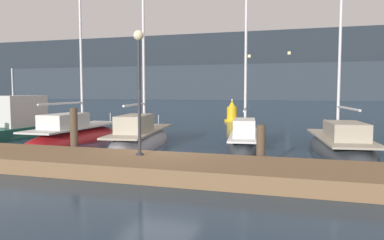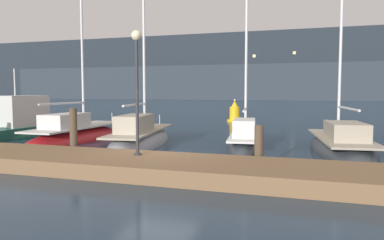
{
  "view_description": "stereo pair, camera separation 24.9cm",
  "coord_description": "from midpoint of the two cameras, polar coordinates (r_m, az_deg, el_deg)",
  "views": [
    {
      "loc": [
        4.8,
        -11.84,
        2.48
      ],
      "look_at": [
        0.0,
        3.81,
        1.2
      ],
      "focal_mm": 35.0,
      "sensor_mm": 36.0,
      "label": 1
    },
    {
      "loc": [
        5.03,
        -11.77,
        2.48
      ],
      "look_at": [
        0.0,
        3.81,
        1.2
      ],
      "focal_mm": 35.0,
      "sensor_mm": 36.0,
      "label": 2
    }
  ],
  "objects": [
    {
      "name": "ground_plane",
      "position": [
        13.03,
        -4.64,
        -6.52
      ],
      "size": [
        400.0,
        400.0,
        0.0
      ],
      "primitive_type": "plane",
      "color": "#1E3347"
    },
    {
      "name": "dock",
      "position": [
        11.56,
        -7.69,
        -6.81
      ],
      "size": [
        27.58,
        2.8,
        0.45
      ],
      "primitive_type": "cube",
      "color": "brown",
      "rests_on": "ground"
    },
    {
      "name": "mooring_pile_1",
      "position": [
        14.6,
        -17.14,
        -1.86
      ],
      "size": [
        0.28,
        0.28,
        1.84
      ],
      "primitive_type": "cylinder",
      "color": "#4C3D2D",
      "rests_on": "ground"
    },
    {
      "name": "mooring_pile_2",
      "position": [
        12.09,
        10.71,
        -4.06
      ],
      "size": [
        0.28,
        0.28,
        1.4
      ],
      "primitive_type": "cylinder",
      "color": "#4C3D2D",
      "rests_on": "ground"
    },
    {
      "name": "motorboat_berth_1",
      "position": [
        22.05,
        -24.87,
        -1.44
      ],
      "size": [
        2.39,
        6.1,
        4.29
      ],
      "color": "#195647",
      "rests_on": "ground"
    },
    {
      "name": "sailboat_berth_2",
      "position": [
        19.44,
        -16.88,
        -2.6
      ],
      "size": [
        2.17,
        7.62,
        11.67
      ],
      "color": "red",
      "rests_on": "ground"
    },
    {
      "name": "sailboat_berth_3",
      "position": [
        17.08,
        -7.41,
        -3.48
      ],
      "size": [
        2.93,
        7.63,
        10.28
      ],
      "color": "gray",
      "rests_on": "ground"
    },
    {
      "name": "sailboat_berth_4",
      "position": [
        16.95,
        8.47,
        -3.53
      ],
      "size": [
        2.38,
        6.77,
        8.39
      ],
      "color": "#2D3338",
      "rests_on": "ground"
    },
    {
      "name": "sailboat_berth_5",
      "position": [
        16.55,
        22.14,
        -4.07
      ],
      "size": [
        3.13,
        7.53,
        9.02
      ],
      "color": "#2D3338",
      "rests_on": "ground"
    },
    {
      "name": "channel_buoy",
      "position": [
        30.56,
        6.74,
        1.02
      ],
      "size": [
        1.24,
        1.24,
        1.82
      ],
      "color": "gold",
      "rests_on": "ground"
    },
    {
      "name": "dock_lamppost",
      "position": [
        11.85,
        -7.82,
        7.27
      ],
      "size": [
        0.32,
        0.32,
        3.9
      ],
      "color": "#2D2D33",
      "rests_on": "dock"
    },
    {
      "name": "hillside_backdrop",
      "position": [
        113.55,
        14.38,
        7.55
      ],
      "size": [
        240.0,
        23.0,
        19.26
      ],
      "color": "#232B33",
      "rests_on": "ground"
    },
    {
      "name": "rowboat_adrift",
      "position": [
        34.6,
        -26.52,
        -0.11
      ],
      "size": [
        2.54,
        2.28,
        0.56
      ],
      "color": "navy",
      "rests_on": "ground"
    }
  ]
}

